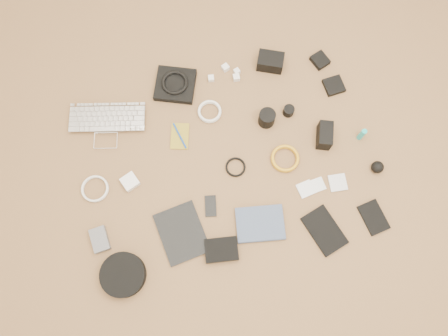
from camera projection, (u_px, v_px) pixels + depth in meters
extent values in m
cube|color=brown|center=(226.00, 167.00, 2.07)|extent=(4.00, 4.00, 0.04)
imported|color=silver|center=(107.00, 128.00, 2.09)|extent=(0.41, 0.33, 0.03)
cube|color=black|center=(175.00, 85.00, 2.15)|extent=(0.24, 0.24, 0.03)
torus|color=black|center=(175.00, 83.00, 2.13)|extent=(0.15, 0.15, 0.02)
cube|color=white|center=(211.00, 78.00, 2.16)|extent=(0.03, 0.03, 0.03)
cube|color=white|center=(225.00, 68.00, 2.18)|extent=(0.04, 0.04, 0.03)
cube|color=white|center=(237.00, 72.00, 2.17)|extent=(0.03, 0.03, 0.03)
cube|color=white|center=(236.00, 78.00, 2.16)|extent=(0.03, 0.03, 0.03)
cube|color=black|center=(270.00, 62.00, 2.16)|extent=(0.15, 0.13, 0.07)
cube|color=black|center=(320.00, 60.00, 2.19)|extent=(0.09, 0.10, 0.03)
cube|color=olive|center=(180.00, 136.00, 2.09)|extent=(0.12, 0.15, 0.01)
cylinder|color=#133C9A|center=(180.00, 136.00, 2.08)|extent=(0.04, 0.14, 0.01)
torus|color=silver|center=(210.00, 112.00, 2.12)|extent=(0.13, 0.13, 0.01)
cylinder|color=black|center=(267.00, 118.00, 2.07)|extent=(0.10, 0.10, 0.08)
cylinder|color=black|center=(289.00, 111.00, 2.10)|extent=(0.06, 0.06, 0.05)
cube|color=black|center=(334.00, 86.00, 2.15)|extent=(0.10, 0.10, 0.02)
cube|color=white|center=(130.00, 182.00, 2.02)|extent=(0.09, 0.09, 0.03)
torus|color=silver|center=(95.00, 189.00, 2.02)|extent=(0.13, 0.13, 0.01)
torus|color=black|center=(236.00, 167.00, 2.05)|extent=(0.11, 0.11, 0.01)
torus|color=#C88E17|center=(285.00, 159.00, 2.06)|extent=(0.17, 0.17, 0.02)
cube|color=black|center=(325.00, 135.00, 2.05)|extent=(0.10, 0.13, 0.09)
cylinder|color=#1AACAC|center=(362.00, 134.00, 2.05)|extent=(0.03, 0.03, 0.09)
cube|color=#5B5B60|center=(100.00, 240.00, 1.95)|extent=(0.08, 0.12, 0.03)
cube|color=black|center=(182.00, 233.00, 1.96)|extent=(0.22, 0.27, 0.01)
cube|color=black|center=(211.00, 206.00, 2.00)|extent=(0.07, 0.11, 0.01)
cube|color=silver|center=(306.00, 189.00, 2.02)|extent=(0.08, 0.08, 0.01)
cube|color=silver|center=(318.00, 185.00, 2.03)|extent=(0.07, 0.07, 0.01)
cube|color=silver|center=(338.00, 183.00, 2.03)|extent=(0.09, 0.09, 0.01)
sphere|color=black|center=(377.00, 167.00, 2.02)|extent=(0.07, 0.07, 0.06)
cylinder|color=black|center=(123.00, 275.00, 1.89)|extent=(0.22, 0.22, 0.05)
cube|color=black|center=(221.00, 250.00, 1.93)|extent=(0.16, 0.12, 0.04)
imported|color=#3E4B69|center=(262.00, 242.00, 1.95)|extent=(0.24, 0.19, 0.02)
cube|color=black|center=(324.00, 230.00, 1.97)|extent=(0.18, 0.23, 0.01)
cube|color=black|center=(374.00, 217.00, 1.98)|extent=(0.12, 0.16, 0.01)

